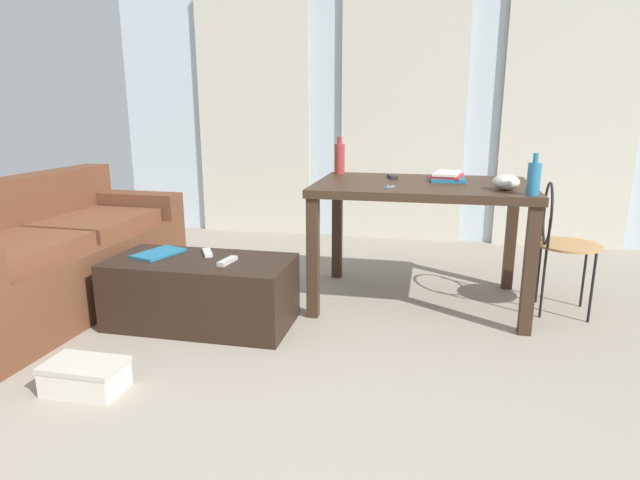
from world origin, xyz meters
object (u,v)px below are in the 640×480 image
object	(u,v)px
craft_table	(422,199)
scissors	(388,187)
coffee_table	(202,292)
couch	(48,259)
bottle_far	(534,178)
wire_chair	(558,233)
tv_remote_primary	(207,253)
tv_remote_secondary	(227,261)
shoebox	(85,377)
bottle_near	(340,158)
magazine	(158,253)
book_stack	(447,177)
bowl	(506,182)
tv_remote_on_table	(392,177)

from	to	relation	value
craft_table	scissors	bearing A→B (deg)	-127.17
coffee_table	couch	bearing A→B (deg)	177.09
craft_table	bottle_far	world-z (taller)	bottle_far
coffee_table	wire_chair	bearing A→B (deg)	17.52
couch	tv_remote_primary	distance (m)	1.08
tv_remote_secondary	shoebox	world-z (taller)	tv_remote_secondary
coffee_table	tv_remote_primary	size ratio (longest dim) A/B	6.58
wire_chair	bottle_near	xyz separation A→B (m)	(-1.44, 0.36, 0.40)
bottle_far	magazine	distance (m)	2.20
scissors	shoebox	xyz separation A→B (m)	(-1.25, -1.25, -0.73)
wire_chair	magazine	size ratio (longest dim) A/B	2.79
couch	book_stack	world-z (taller)	book_stack
bottle_near	scissors	xyz separation A→B (m)	(0.41, -0.61, -0.11)
craft_table	couch	bearing A→B (deg)	-165.50
tv_remote_secondary	shoebox	xyz separation A→B (m)	(-0.38, -0.81, -0.34)
bowl	tv_remote_on_table	distance (m)	0.79
wire_chair	tv_remote_primary	distance (m)	2.16
bowl	magazine	distance (m)	2.10
tv_remote_secondary	magazine	world-z (taller)	tv_remote_secondary
craft_table	bottle_far	xyz separation A→B (m)	(0.60, -0.37, 0.19)
bottle_near	magazine	distance (m)	1.43
coffee_table	bottle_far	distance (m)	1.99
coffee_table	craft_table	size ratio (longest dim) A/B	0.80
couch	tv_remote_primary	size ratio (longest dim) A/B	12.09
couch	craft_table	xyz separation A→B (m)	(2.32, 0.60, 0.37)
book_stack	magazine	distance (m)	1.90
craft_table	coffee_table	bearing A→B (deg)	-152.25
tv_remote_secondary	scissors	bearing A→B (deg)	34.95
bottle_near	couch	bearing A→B (deg)	-150.91
couch	coffee_table	world-z (taller)	couch
bottle_near	shoebox	world-z (taller)	bottle_near
bottle_near	book_stack	bearing A→B (deg)	-15.03
book_stack	bottle_near	bearing A→B (deg)	164.97
scissors	tv_remote_secondary	world-z (taller)	scissors
bottle_near	scissors	size ratio (longest dim) A/B	2.37
tv_remote_secondary	tv_remote_primary	bearing A→B (deg)	149.71
couch	book_stack	distance (m)	2.64
tv_remote_on_table	tv_remote_primary	world-z (taller)	tv_remote_on_table
tv_remote_secondary	magazine	xyz separation A→B (m)	(-0.48, 0.08, -0.00)
wire_chair	tv_remote_primary	bearing A→B (deg)	-165.48
bowl	scissors	distance (m)	0.68
bottle_near	bowl	xyz separation A→B (m)	(1.08, -0.56, -0.07)
tv_remote_on_table	bottle_near	bearing A→B (deg)	139.85
wire_chair	tv_remote_on_table	size ratio (longest dim) A/B	5.74
scissors	shoebox	world-z (taller)	scissors
scissors	tv_remote_secondary	distance (m)	1.04
magazine	shoebox	bearing A→B (deg)	-66.92
bottle_far	magazine	size ratio (longest dim) A/B	0.77
couch	shoebox	size ratio (longest dim) A/B	5.52
shoebox	book_stack	bearing A→B (deg)	46.08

